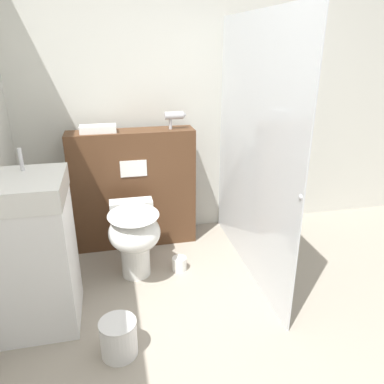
{
  "coord_description": "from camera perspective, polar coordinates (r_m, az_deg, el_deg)",
  "views": [
    {
      "loc": [
        -0.6,
        -1.4,
        1.74
      ],
      "look_at": [
        -0.03,
        1.16,
        0.68
      ],
      "focal_mm": 35.0,
      "sensor_mm": 36.0,
      "label": 1
    }
  ],
  "objects": [
    {
      "name": "partition_panel",
      "position": [
        3.35,
        -8.82,
        0.44
      ],
      "size": [
        1.07,
        0.25,
        1.05
      ],
      "color": "#51331E",
      "rests_on": "ground_plane"
    },
    {
      "name": "toilet",
      "position": [
        2.9,
        -8.79,
        -6.41
      ],
      "size": [
        0.39,
        0.55,
        0.57
      ],
      "color": "white",
      "rests_on": "ground_plane"
    },
    {
      "name": "hair_drier",
      "position": [
        3.2,
        -2.65,
        11.48
      ],
      "size": [
        0.19,
        0.06,
        0.15
      ],
      "color": "#B7B7BC",
      "rests_on": "partition_panel"
    },
    {
      "name": "shower_glass",
      "position": [
        2.83,
        9.15,
        5.9
      ],
      "size": [
        0.04,
        1.61,
        1.94
      ],
      "color": "silver",
      "rests_on": "ground_plane"
    },
    {
      "name": "spare_toilet_roll",
      "position": [
        3.11,
        -1.95,
        -10.86
      ],
      "size": [
        0.12,
        0.12,
        0.11
      ],
      "color": "white",
      "rests_on": "ground_plane"
    },
    {
      "name": "waste_bin",
      "position": [
        2.4,
        -11.11,
        -20.98
      ],
      "size": [
        0.22,
        0.22,
        0.23
      ],
      "color": "silver",
      "rests_on": "ground_plane"
    },
    {
      "name": "folded_towel",
      "position": [
        3.17,
        -14.14,
        9.31
      ],
      "size": [
        0.29,
        0.13,
        0.06
      ],
      "color": "white",
      "rests_on": "partition_panel"
    },
    {
      "name": "wall_back",
      "position": [
        3.45,
        -2.46,
        13.79
      ],
      "size": [
        8.0,
        0.06,
        2.5
      ],
      "color": "silver",
      "rests_on": "ground_plane"
    },
    {
      "name": "sink_vanity",
      "position": [
        2.57,
        -23.17,
        -8.63
      ],
      "size": [
        0.5,
        0.51,
        1.15
      ],
      "color": "white",
      "rests_on": "ground_plane"
    }
  ]
}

